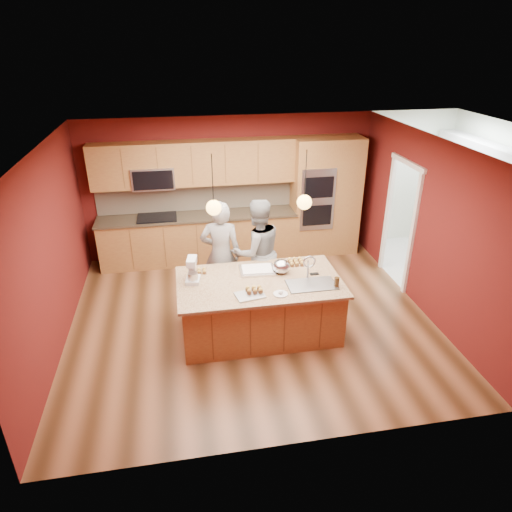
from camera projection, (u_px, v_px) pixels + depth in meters
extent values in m
plane|color=#412714|center=(251.00, 317.00, 7.17)|extent=(5.50, 5.50, 0.00)
plane|color=white|center=(250.00, 145.00, 5.98)|extent=(5.50, 5.50, 0.00)
plane|color=#561311|center=(229.00, 187.00, 8.79)|extent=(5.50, 0.00, 5.50)
plane|color=#561311|center=(294.00, 343.00, 4.37)|extent=(5.50, 0.00, 5.50)
plane|color=#561311|center=(50.00, 254.00, 6.14)|extent=(0.00, 5.00, 5.00)
plane|color=#561311|center=(427.00, 226.00, 7.01)|extent=(0.00, 5.00, 5.00)
cube|color=brown|center=(199.00, 239.00, 8.82)|extent=(3.70, 0.60, 0.90)
cube|color=#2C231A|center=(198.00, 216.00, 8.60)|extent=(3.74, 0.64, 0.04)
cube|color=#C3B192|center=(196.00, 196.00, 8.73)|extent=(3.70, 0.03, 0.56)
cube|color=brown|center=(194.00, 163.00, 8.28)|extent=(3.70, 0.36, 0.80)
cube|color=black|center=(157.00, 218.00, 8.46)|extent=(0.72, 0.52, 0.03)
cube|color=#A1A4A7|center=(153.00, 177.00, 8.25)|extent=(0.76, 0.40, 0.40)
cube|color=brown|center=(313.00, 197.00, 8.86)|extent=(0.80, 0.60, 2.30)
cube|color=#A1A4A7|center=(318.00, 200.00, 8.58)|extent=(0.66, 0.04, 1.20)
cube|color=brown|center=(345.00, 196.00, 8.97)|extent=(0.50, 0.60, 2.30)
plane|color=beige|center=(427.00, 265.00, 8.81)|extent=(2.60, 2.60, 0.00)
plane|color=beige|center=(484.00, 195.00, 8.36)|extent=(0.00, 2.70, 2.70)
cube|color=silver|center=(481.00, 164.00, 8.06)|extent=(0.35, 2.40, 0.75)
cylinder|color=black|center=(213.00, 181.00, 5.72)|extent=(0.01, 0.01, 0.70)
sphere|color=gold|center=(214.00, 208.00, 5.87)|extent=(0.20, 0.20, 0.20)
cylinder|color=black|center=(306.00, 177.00, 5.91)|extent=(0.01, 0.01, 0.70)
sphere|color=gold|center=(304.00, 202.00, 6.06)|extent=(0.20, 0.20, 0.20)
cube|color=brown|center=(259.00, 308.00, 6.67)|extent=(2.23, 1.21, 0.82)
cube|color=beige|center=(259.00, 282.00, 6.48)|extent=(2.33, 1.31, 0.04)
cube|color=#A1A4A7|center=(311.00, 290.00, 6.41)|extent=(0.67, 0.39, 0.18)
imported|color=black|center=(221.00, 255.00, 7.19)|extent=(0.71, 0.54, 1.77)
imported|color=slate|center=(257.00, 252.00, 7.28)|extent=(0.99, 0.85, 1.76)
cube|color=silver|center=(193.00, 280.00, 6.44)|extent=(0.23, 0.28, 0.06)
cube|color=silver|center=(192.00, 267.00, 6.47)|extent=(0.11, 0.09, 0.25)
cube|color=silver|center=(192.00, 261.00, 6.33)|extent=(0.17, 0.27, 0.10)
cylinder|color=silver|center=(193.00, 277.00, 6.38)|extent=(0.14, 0.14, 0.13)
cube|color=silver|center=(257.00, 270.00, 6.73)|extent=(0.53, 0.40, 0.03)
cube|color=white|center=(257.00, 269.00, 6.72)|extent=(0.46, 0.33, 0.02)
cube|color=#A1A4A7|center=(250.00, 295.00, 6.10)|extent=(0.42, 0.33, 0.02)
ellipsoid|color=silver|center=(281.00, 266.00, 6.65)|extent=(0.25, 0.25, 0.22)
cylinder|color=silver|center=(281.00, 294.00, 6.14)|extent=(0.20, 0.20, 0.01)
cylinder|color=#31200E|center=(337.00, 282.00, 6.30)|extent=(0.07, 0.07, 0.14)
cube|color=black|center=(314.00, 274.00, 6.65)|extent=(0.13, 0.07, 0.01)
cube|color=silver|center=(468.00, 249.00, 8.34)|extent=(0.68, 0.69, 0.95)
cube|color=silver|center=(448.00, 234.00, 8.95)|extent=(0.63, 0.65, 0.96)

